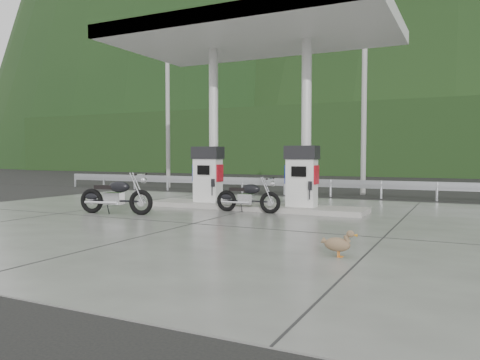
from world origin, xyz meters
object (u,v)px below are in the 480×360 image
at_px(motorcycle_left, 116,196).
at_px(duck, 337,245).
at_px(gas_pump_left, 208,174).
at_px(motorcycle_right, 248,197).
at_px(gas_pump_right, 302,176).

xyz_separation_m(motorcycle_left, duck, (7.09, -2.81, -0.31)).
distance_m(gas_pump_left, duck, 8.07).
xyz_separation_m(gas_pump_left, duck, (5.70, -5.64, -0.86)).
height_order(motorcycle_left, motorcycle_right, motorcycle_left).
relative_size(gas_pump_left, gas_pump_right, 1.00).
distance_m(gas_pump_left, motorcycle_left, 3.20).
bearing_deg(gas_pump_left, motorcycle_left, -116.11).
bearing_deg(motorcycle_left, duck, -31.62).
height_order(gas_pump_left, gas_pump_right, same).
height_order(gas_pump_left, motorcycle_right, gas_pump_left).
relative_size(gas_pump_left, motorcycle_left, 0.84).
bearing_deg(motorcycle_right, motorcycle_left, -149.77).
xyz_separation_m(motorcycle_left, motorcycle_right, (3.21, 2.01, -0.06)).
height_order(gas_pump_right, motorcycle_left, gas_pump_right).
bearing_deg(motorcycle_right, duck, -52.98).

